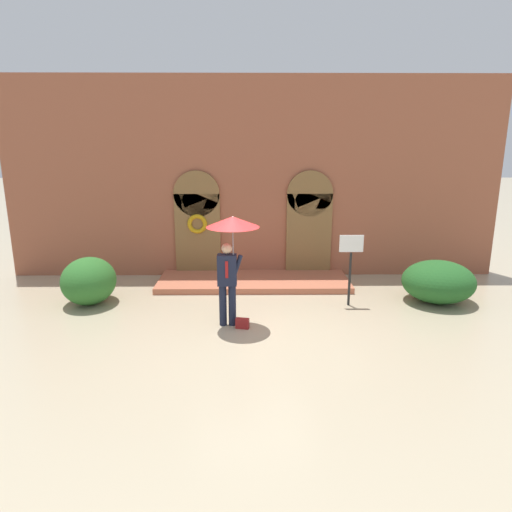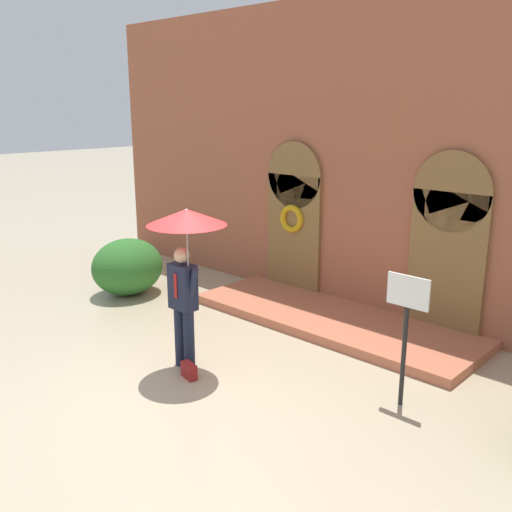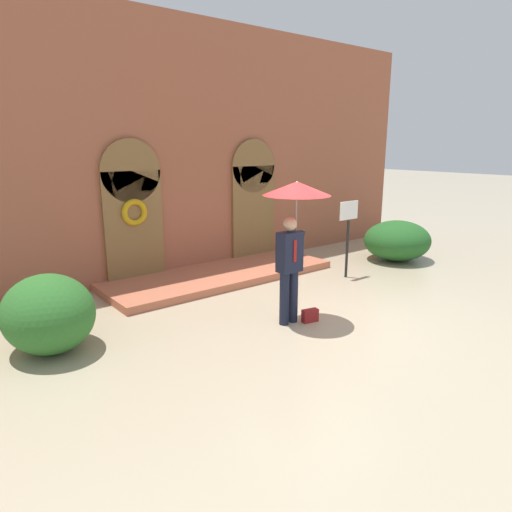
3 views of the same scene
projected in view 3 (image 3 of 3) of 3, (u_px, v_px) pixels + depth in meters
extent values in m
plane|color=tan|center=(320.00, 318.00, 7.90)|extent=(80.00, 80.00, 0.00)
cube|color=#9E563D|center=(190.00, 150.00, 10.41)|extent=(14.00, 0.50, 5.60)
cube|color=brown|center=(134.00, 228.00, 9.61)|extent=(1.30, 0.08, 2.40)
cylinder|color=brown|center=(130.00, 171.00, 9.32)|extent=(1.30, 0.08, 1.30)
cube|color=brown|center=(253.00, 214.00, 11.55)|extent=(1.30, 0.08, 2.40)
cylinder|color=brown|center=(253.00, 166.00, 11.26)|extent=(1.30, 0.08, 1.30)
torus|color=#C69314|center=(135.00, 212.00, 9.48)|extent=(0.56, 0.12, 0.56)
cube|color=#B56346|center=(221.00, 275.00, 10.20)|extent=(5.20, 1.80, 0.16)
cylinder|color=#191E33|center=(284.00, 299.00, 7.54)|extent=(0.16, 0.16, 0.90)
cylinder|color=#191E33|center=(293.00, 296.00, 7.66)|extent=(0.16, 0.16, 0.90)
cube|color=#191E33|center=(290.00, 252.00, 7.41)|extent=(0.40, 0.25, 0.66)
cube|color=#A51919|center=(295.00, 251.00, 7.30)|extent=(0.06, 0.01, 0.36)
sphere|color=tan|center=(290.00, 224.00, 7.30)|extent=(0.22, 0.22, 0.22)
cylinder|color=#191E33|center=(299.00, 244.00, 7.52)|extent=(0.22, 0.09, 0.46)
cylinder|color=gray|center=(296.00, 226.00, 7.39)|extent=(0.02, 0.02, 0.98)
cone|color=red|center=(297.00, 188.00, 7.24)|extent=(1.10, 1.10, 0.22)
cone|color=white|center=(297.00, 187.00, 7.24)|extent=(0.61, 0.61, 0.20)
cube|color=maroon|center=(310.00, 316.00, 7.72)|extent=(0.30, 0.18, 0.22)
cylinder|color=black|center=(347.00, 249.00, 10.17)|extent=(0.06, 0.06, 1.30)
cube|color=white|center=(349.00, 210.00, 9.97)|extent=(0.56, 0.03, 0.40)
ellipsoid|color=#2D6B28|center=(48.00, 314.00, 6.55)|extent=(1.27, 1.47, 1.14)
ellipsoid|color=#235B23|center=(397.00, 241.00, 11.73)|extent=(1.74, 1.63, 1.02)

